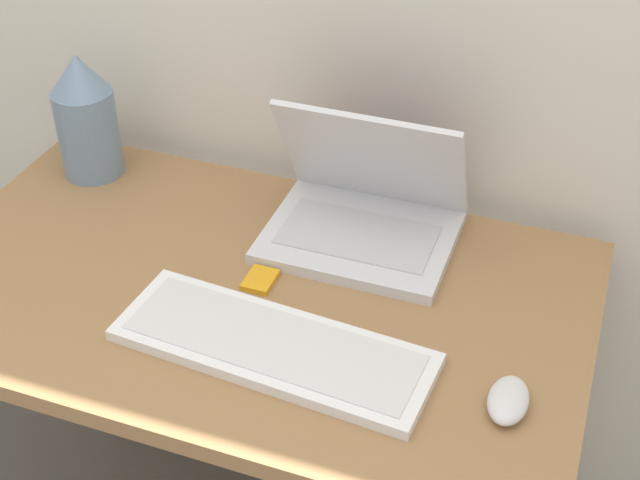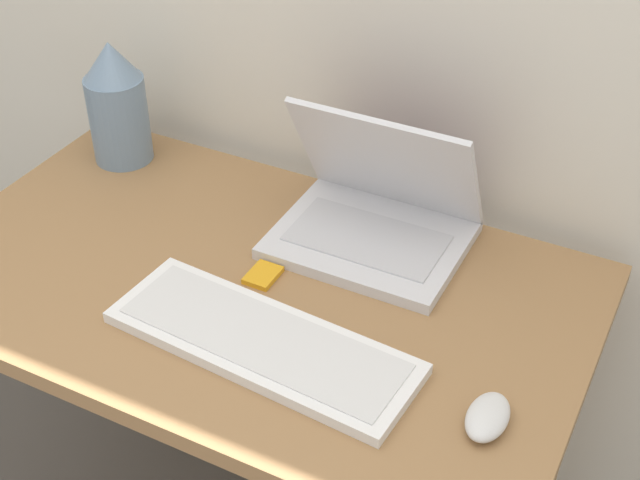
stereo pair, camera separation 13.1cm
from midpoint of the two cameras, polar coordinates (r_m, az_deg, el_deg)
name	(u,v)px [view 2 (the right image)]	position (r m, az deg, el deg)	size (l,w,h in m)	color
desk	(253,337)	(1.47, -1.77, -6.35)	(1.05, 0.62, 0.77)	olive
laptop	(376,213)	(1.46, 6.17, 1.66)	(0.30, 0.24, 0.23)	silver
keyboard	(262,342)	(1.27, -0.75, -6.67)	(0.47, 0.19, 0.02)	white
mouse	(488,417)	(1.20, 13.83, -11.08)	(0.05, 0.09, 0.03)	silver
vase	(117,103)	(1.66, -10.69, 8.53)	(0.11, 0.11, 0.23)	slate
mp3_player	(263,275)	(1.39, -1.00, -2.37)	(0.04, 0.06, 0.01)	orange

